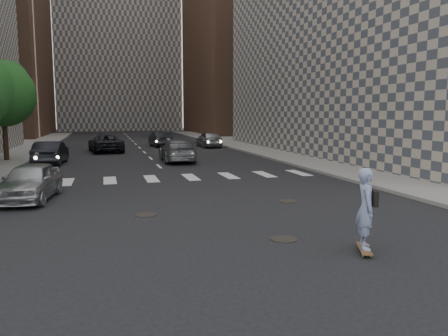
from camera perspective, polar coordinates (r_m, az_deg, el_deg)
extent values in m
plane|color=black|center=(13.49, -1.16, -6.78)|extent=(160.00, 160.00, 0.00)
cube|color=gray|center=(37.31, 13.00, 2.13)|extent=(13.00, 80.00, 0.15)
cube|color=#ADA08E|center=(38.78, 20.08, 18.30)|extent=(15.00, 33.00, 22.00)
cube|color=black|center=(30.36, 12.99, 4.65)|extent=(0.30, 18.00, 4.00)
cube|color=brown|center=(73.06, 3.64, 18.84)|extent=(18.00, 24.00, 36.00)
cube|color=#ADA08E|center=(93.08, -13.89, 19.89)|extent=(22.00, 20.00, 48.00)
cylinder|color=#382619|center=(32.35, -26.65, 3.42)|extent=(0.32, 0.32, 2.80)
sphere|color=#17451B|center=(32.32, -26.94, 8.55)|extent=(4.20, 4.20, 4.20)
sphere|color=#17451B|center=(32.92, -26.47, 10.11)|extent=(2.80, 2.80, 2.80)
cylinder|color=black|center=(11.57, 7.80, -9.17)|extent=(0.70, 0.70, 0.02)
cylinder|color=black|center=(14.31, -10.19, -6.03)|extent=(0.70, 0.70, 0.02)
cylinder|color=black|center=(16.39, 8.37, -4.30)|extent=(0.70, 0.70, 0.02)
cube|color=brown|center=(10.92, 17.86, -9.99)|extent=(0.64, 1.02, 0.02)
cylinder|color=green|center=(10.59, 17.66, -10.87)|extent=(0.06, 0.08, 0.07)
cylinder|color=green|center=(10.62, 18.63, -10.86)|extent=(0.06, 0.08, 0.07)
cylinder|color=green|center=(11.27, 17.12, -9.76)|extent=(0.06, 0.08, 0.07)
cylinder|color=green|center=(11.29, 18.03, -9.75)|extent=(0.06, 0.08, 0.07)
imported|color=#828ABE|center=(10.68, 18.06, -5.06)|extent=(0.70, 0.82, 1.90)
cube|color=black|center=(10.73, 19.13, -3.79)|extent=(0.23, 0.33, 0.36)
imported|color=#A9ACB0|center=(17.90, -23.96, -1.61)|extent=(2.20, 4.34, 1.41)
imported|color=black|center=(29.82, -21.69, 1.86)|extent=(1.87, 4.62, 1.49)
imported|color=#5C5F64|center=(29.53, -6.11, 2.30)|extent=(2.24, 5.23, 1.50)
imported|color=black|center=(37.83, -15.21, 3.13)|extent=(3.09, 5.55, 1.47)
imported|color=#9DA0A3|center=(41.90, -1.99, 3.79)|extent=(1.87, 4.51, 1.53)
imported|color=black|center=(42.94, -8.36, 3.75)|extent=(1.92, 4.52, 1.45)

